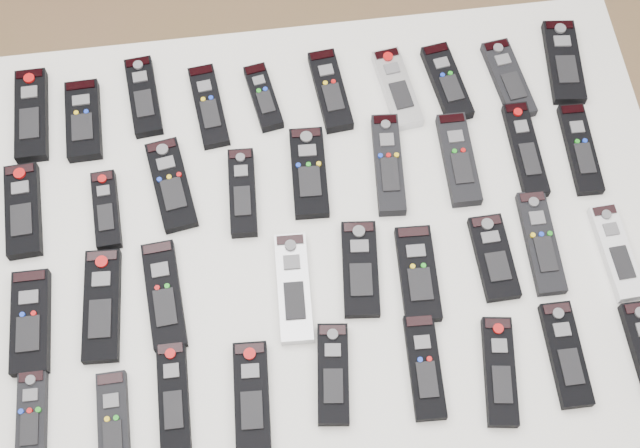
{
  "coord_description": "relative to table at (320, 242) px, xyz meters",
  "views": [
    {
      "loc": [
        -0.01,
        -0.7,
        2.2
      ],
      "look_at": [
        0.07,
        -0.06,
        0.8
      ],
      "focal_mm": 50.0,
      "sensor_mm": 36.0,
      "label": 1
    }
  ],
  "objects": [
    {
      "name": "remote_26",
      "position": [
        0.38,
        -0.08,
        0.07
      ],
      "size": [
        0.05,
        0.19,
        0.02
      ],
      "primitive_type": "cube",
      "rotation": [
        0.0,
        0.0,
        -0.02
      ],
      "color": "black",
      "rests_on": "table"
    },
    {
      "name": "remote_35",
      "position": [
        0.37,
        -0.28,
        0.07
      ],
      "size": [
        0.05,
        0.18,
        0.02
      ],
      "primitive_type": "cube",
      "rotation": [
        0.0,
        0.0,
        -0.01
      ],
      "color": "black",
      "rests_on": "table"
    },
    {
      "name": "remote_7",
      "position": [
        0.27,
        0.27,
        0.07
      ],
      "size": [
        0.07,
        0.17,
        0.02
      ],
      "primitive_type": "cube",
      "rotation": [
        0.0,
        0.0,
        0.14
      ],
      "color": "black",
      "rests_on": "table"
    },
    {
      "name": "remote_11",
      "position": [
        -0.37,
        0.08,
        0.07
      ],
      "size": [
        0.05,
        0.15,
        0.02
      ],
      "primitive_type": "cube",
      "rotation": [
        0.0,
        0.0,
        0.06
      ],
      "color": "black",
      "rests_on": "table"
    },
    {
      "name": "remote_29",
      "position": [
        -0.37,
        -0.3,
        0.07
      ],
      "size": [
        0.05,
        0.17,
        0.02
      ],
      "primitive_type": "cube",
      "rotation": [
        0.0,
        0.0,
        0.02
      ],
      "color": "black",
      "rests_on": "table"
    },
    {
      "name": "remote_23",
      "position": [
        0.06,
        -0.09,
        0.07
      ],
      "size": [
        0.08,
        0.18,
        0.02
      ],
      "primitive_type": "cube",
      "rotation": [
        0.0,
        0.0,
        -0.1
      ],
      "color": "black",
      "rests_on": "table"
    },
    {
      "name": "remote_15",
      "position": [
        0.14,
        0.11,
        0.07
      ],
      "size": [
        0.06,
        0.2,
        0.02
      ],
      "primitive_type": "cube",
      "rotation": [
        0.0,
        0.0,
        -0.08
      ],
      "color": "black",
      "rests_on": "table"
    },
    {
      "name": "remote_21",
      "position": [
        -0.28,
        -0.09,
        0.07
      ],
      "size": [
        0.07,
        0.19,
        0.02
      ],
      "primitive_type": "cube",
      "rotation": [
        0.0,
        0.0,
        0.07
      ],
      "color": "black",
      "rests_on": "table"
    },
    {
      "name": "table",
      "position": [
        0.0,
        0.0,
        0.0
      ],
      "size": [
        1.25,
        0.88,
        0.78
      ],
      "color": "white",
      "rests_on": "ground"
    },
    {
      "name": "remote_4",
      "position": [
        -0.07,
        0.28,
        0.07
      ],
      "size": [
        0.06,
        0.14,
        0.02
      ],
      "primitive_type": "cube",
      "rotation": [
        0.0,
        0.0,
        0.16
      ],
      "color": "black",
      "rests_on": "table"
    },
    {
      "name": "remote_25",
      "position": [
        0.29,
        -0.1,
        0.07
      ],
      "size": [
        0.06,
        0.15,
        0.02
      ],
      "primitive_type": "cube",
      "rotation": [
        0.0,
        0.0,
        0.03
      ],
      "color": "black",
      "rests_on": "table"
    },
    {
      "name": "remote_9",
      "position": [
        0.51,
        0.29,
        0.07
      ],
      "size": [
        0.08,
        0.19,
        0.02
      ],
      "primitive_type": "cube",
      "rotation": [
        0.0,
        0.0,
        -0.1
      ],
      "color": "black",
      "rests_on": "table"
    },
    {
      "name": "ground",
      "position": [
        -0.07,
        0.06,
        -0.72
      ],
      "size": [
        4.0,
        4.0,
        0.0
      ],
      "primitive_type": "plane",
      "color": "olive",
      "rests_on": "ground"
    },
    {
      "name": "remote_22",
      "position": [
        -0.06,
        -0.11,
        0.07
      ],
      "size": [
        0.06,
        0.2,
        0.02
      ],
      "primitive_type": "cube",
      "rotation": [
        0.0,
        0.0,
        -0.04
      ],
      "color": "#B7B7BC",
      "rests_on": "table"
    },
    {
      "name": "remote_19",
      "position": [
        -0.5,
        -0.11,
        0.07
      ],
      "size": [
        0.06,
        0.18,
        0.02
      ],
      "primitive_type": "cube",
      "rotation": [
        0.0,
        0.0,
        -0.01
      ],
      "color": "black",
      "rests_on": "table"
    },
    {
      "name": "remote_31",
      "position": [
        -0.15,
        -0.29,
        0.07
      ],
      "size": [
        0.06,
        0.18,
        0.02
      ],
      "primitive_type": "cube",
      "rotation": [
        0.0,
        0.0,
        -0.05
      ],
      "color": "black",
      "rests_on": "table"
    },
    {
      "name": "remote_28",
      "position": [
        -0.5,
        -0.27,
        0.07
      ],
      "size": [
        0.05,
        0.15,
        0.02
      ],
      "primitive_type": "cube",
      "rotation": [
        0.0,
        0.0,
        -0.02
      ],
      "color": "black",
      "rests_on": "table"
    },
    {
      "name": "remote_27",
      "position": [
        0.5,
        -0.11,
        0.07
      ],
      "size": [
        0.05,
        0.18,
        0.02
      ],
      "primitive_type": "cube",
      "rotation": [
        0.0,
        0.0,
        0.05
      ],
      "color": "silver",
      "rests_on": "table"
    },
    {
      "name": "remote_34",
      "position": [
        0.26,
        -0.29,
        0.07
      ],
      "size": [
        0.07,
        0.18,
        0.02
      ],
      "primitive_type": "cube",
      "rotation": [
        0.0,
        0.0,
        -0.14
      ],
      "color": "black",
      "rests_on": "table"
    },
    {
      "name": "remote_30",
      "position": [
        -0.27,
        -0.27,
        0.07
      ],
      "size": [
        0.05,
        0.18,
        0.02
      ],
      "primitive_type": "cube",
      "rotation": [
        0.0,
        0.0,
        -0.01
      ],
      "color": "black",
      "rests_on": "table"
    },
    {
      "name": "remote_18",
      "position": [
        0.49,
        0.1,
        0.07
      ],
      "size": [
        0.05,
        0.18,
        0.02
      ],
      "primitive_type": "cube",
      "rotation": [
        0.0,
        0.0,
        -0.03
      ],
      "color": "black",
      "rests_on": "table"
    },
    {
      "name": "remote_16",
      "position": [
        0.27,
        0.1,
        0.07
      ],
      "size": [
        0.05,
        0.18,
        0.02
      ],
      "primitive_type": "cube",
      "rotation": [
        0.0,
        0.0,
        -0.01
      ],
      "color": "black",
      "rests_on": "table"
    },
    {
      "name": "remote_3",
      "position": [
        -0.18,
        0.27,
        0.07
      ],
      "size": [
        0.07,
        0.18,
        0.02
      ],
      "primitive_type": "cube",
      "rotation": [
        0.0,
        0.0,
        0.11
      ],
      "color": "black",
      "rests_on": "table"
    },
    {
      "name": "remote_1",
      "position": [
        -0.41,
        0.27,
        0.07
      ],
      "size": [
        0.06,
        0.16,
        0.02
      ],
      "primitive_type": "cube",
      "rotation": [
        0.0,
        0.0,
        0.02
      ],
      "color": "black",
      "rests_on": "table"
    },
    {
      "name": "remote_14",
      "position": [
        -0.01,
        0.11,
        0.07
      ],
      "size": [
        0.07,
        0.18,
        0.02
      ],
      "primitive_type": "cube",
      "rotation": [
        0.0,
        0.0,
        -0.05
      ],
      "color": "black",
      "rests_on": "table"
    },
    {
      "name": "remote_12",
      "position": [
        -0.25,
        0.11,
        0.07
      ],
      "size": [
        0.09,
        0.19,
        0.02
      ],
      "primitive_type": "cube",
      "rotation": [
        0.0,
        0.0,
        0.16
      ],
      "color": "black",
      "rests_on": "table"
    },
    {
      "name": "remote_5",
      "position": [
        0.05,
        0.28,
        0.07
      ],
      "size": [
        0.07,
        0.17,
        0.02
      ],
      "primitive_type": "cube",
      "rotation": [
        0.0,
        0.0,
        0.09
      ],
      "color": "black",
      "rests_on": "table"
    },
    {
      "name": "remote_20",
      "position": [
        -0.38,
        -0.1,
        0.07
      ],
      "size": [
        0.07,
        0.2,
        0.02
      ],
      "primitive_type": "cube",
      "rotation": [
        0.0,
        0.0,
        -0.05
      ],
      "color": "black",
      "rests_on": "table"
    },
    {
      "name": "remote_8",
      "position": [
        0.39,
        0.26,
        0.07
      ],
      "size": [
        0.07,
        0.17,
        0.02
      ],
      "primitive_type": "cube",
      "rotation": [
        0.0,
        0.0,
        0.13
      ],
      "color": "black",
      "rests_on": "table"
    },
    {
      "name": "remote_0",
      "position": [
        -0.5,
        0.29,
        0.07
      ],
      "size": [
        0.06,
        0.19,
        0.02
      ],
      "primitive_type": "cube",
      "rotation": [
        0.0,
        0.0,
        0.01
      ],
      "color": "black",
      "rests_on": "table"
    },
    {
      "name": "remote_6",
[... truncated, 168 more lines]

